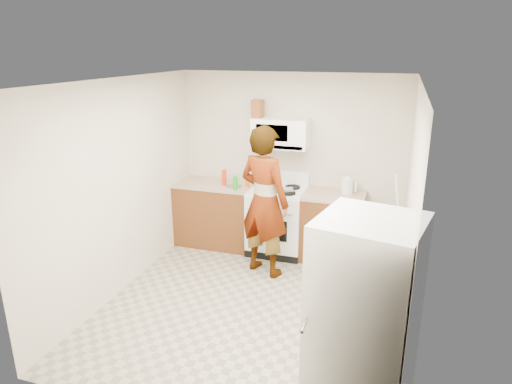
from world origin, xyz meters
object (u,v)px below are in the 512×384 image
at_px(microwave, 281,133).
at_px(kettle, 347,186).
at_px(saucepan, 269,180).
at_px(gas_range, 277,219).
at_px(fridge, 363,326).
at_px(person, 264,202).

height_order(microwave, kettle, microwave).
height_order(kettle, saucepan, kettle).
bearing_deg(gas_range, saucepan, 143.18).
xyz_separation_m(gas_range, fridge, (1.42, -2.83, 0.36)).
xyz_separation_m(gas_range, kettle, (0.94, 0.11, 0.55)).
xyz_separation_m(person, saucepan, (-0.17, 0.78, 0.05)).
bearing_deg(gas_range, kettle, 6.41).
distance_m(fridge, kettle, 2.98).
bearing_deg(saucepan, person, -77.89).
xyz_separation_m(gas_range, saucepan, (-0.17, 0.12, 0.54)).
bearing_deg(fridge, gas_range, 128.52).
height_order(gas_range, person, person).
xyz_separation_m(person, fridge, (1.41, -2.18, -0.12)).
distance_m(gas_range, person, 0.82).
bearing_deg(person, fridge, 144.10).
xyz_separation_m(gas_range, person, (0.00, -0.66, 0.48)).
relative_size(person, fridge, 1.14).
relative_size(kettle, saucepan, 0.83).
xyz_separation_m(kettle, saucepan, (-1.10, 0.02, -0.02)).
distance_m(gas_range, microwave, 1.22).
xyz_separation_m(person, kettle, (0.93, 0.76, 0.07)).
xyz_separation_m(microwave, kettle, (0.94, -0.02, -0.66)).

